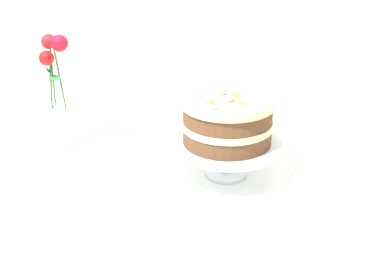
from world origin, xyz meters
name	(u,v)px	position (x,y,z in m)	size (l,w,h in m)	color
dining_table	(168,211)	(0.00, -0.02, 0.65)	(1.40, 1.00, 0.74)	white
linen_napkin	(226,175)	(0.13, 0.06, 0.74)	(0.32, 0.32, 0.00)	white
cake_stand	(227,148)	(0.13, 0.06, 0.82)	(0.29, 0.29, 0.10)	silver
layer_cake	(227,120)	(0.13, 0.06, 0.90)	(0.24, 0.24, 0.13)	brown
flower_vase	(57,104)	(-0.39, 0.08, 0.87)	(0.11, 0.10, 0.34)	silver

